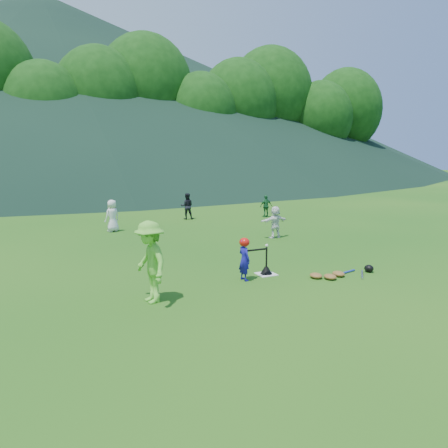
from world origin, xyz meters
name	(u,v)px	position (x,y,z in m)	size (l,w,h in m)	color
ground	(266,274)	(0.00, 0.00, 0.00)	(120.00, 120.00, 0.00)	#175212
home_plate	(266,274)	(0.00, 0.00, 0.01)	(0.45, 0.45, 0.02)	silver
baseball	(267,246)	(0.00, 0.00, 0.74)	(0.08, 0.08, 0.08)	white
batter_child	(244,260)	(-0.72, -0.20, 0.50)	(0.37, 0.24, 1.00)	#1A1698
adult_coach	(150,262)	(-3.14, -0.75, 0.83)	(1.08, 0.62, 1.67)	#67C239
fielder_a	(112,216)	(-2.32, 7.62, 0.61)	(0.60, 0.39, 1.22)	silver
fielder_b	(187,206)	(1.34, 9.37, 0.59)	(0.58, 0.45, 1.18)	black
fielder_c	(266,206)	(4.92, 8.44, 0.52)	(0.61, 0.25, 1.03)	#1E6532
fielder_d	(275,222)	(2.67, 3.95, 0.57)	(1.05, 0.34, 1.14)	white
batting_tee	(266,269)	(0.00, 0.00, 0.13)	(0.30, 0.30, 0.68)	black
batter_gear	(245,243)	(-0.70, -0.20, 0.90)	(0.73, 0.26, 0.36)	red
equipment_pile	(339,274)	(1.53, -0.89, 0.07)	(1.80, 0.78, 0.19)	olive
outfield_fence	(94,181)	(0.00, 28.00, 0.70)	(70.07, 0.08, 1.33)	gray
tree_line	(82,94)	(0.20, 33.83, 8.21)	(70.04, 11.40, 14.82)	#382314
distant_hills	(0,85)	(-7.63, 81.81, 14.98)	(155.00, 140.00, 32.00)	black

